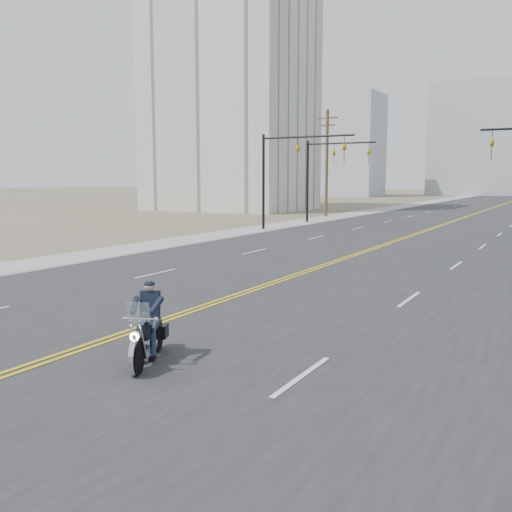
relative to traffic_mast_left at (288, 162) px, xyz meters
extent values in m
cube|color=#303033|center=(8.98, 38.00, -4.93)|extent=(20.00, 200.00, 0.01)
cube|color=#A5A5A0|center=(-2.52, 38.00, -4.93)|extent=(3.00, 200.00, 0.01)
cylinder|color=black|center=(-2.02, 0.00, -1.44)|extent=(0.20, 0.20, 7.00)
cylinder|color=black|center=(1.48, 0.00, 1.76)|extent=(7.00, 0.14, 0.14)
imported|color=#BF8C0C|center=(0.78, 0.00, 1.11)|extent=(0.21, 0.26, 1.30)
imported|color=#BF8C0C|center=(4.28, 0.00, 1.11)|extent=(0.21, 0.26, 1.30)
imported|color=#BF8C0C|center=(13.68, 0.00, 1.11)|extent=(0.21, 0.26, 1.30)
cylinder|color=black|center=(-2.02, 8.00, -1.44)|extent=(0.20, 0.20, 7.00)
cylinder|color=black|center=(0.98, 8.00, 1.76)|extent=(6.00, 0.14, 0.14)
imported|color=#BF8C0C|center=(0.38, 8.00, 1.11)|extent=(0.21, 0.26, 1.30)
imported|color=#BF8C0C|center=(3.38, 8.00, 1.11)|extent=(0.21, 0.26, 1.30)
cylinder|color=brown|center=(-3.52, 16.00, 0.31)|extent=(0.30, 0.30, 10.50)
cube|color=brown|center=(-3.52, 16.00, 4.76)|extent=(2.20, 0.12, 0.12)
cube|color=brown|center=(-3.52, 16.00, 4.06)|extent=(1.60, 0.12, 0.12)
cube|color=silver|center=(-19.02, 23.00, 10.06)|extent=(18.00, 14.00, 30.00)
cube|color=#B7BCC6|center=(-26.02, 83.00, 6.06)|extent=(14.00, 12.00, 22.00)
cube|color=#ADB2B7|center=(-3.02, 108.00, 8.06)|extent=(20.00, 15.00, 26.00)
cube|color=#ADB2B7|center=(-41.02, 98.00, 3.06)|extent=(12.00, 12.00, 16.00)
camera|label=1|loc=(18.28, -37.50, -1.21)|focal=40.00mm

